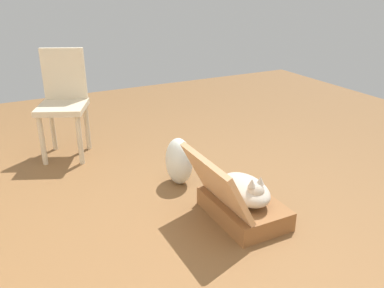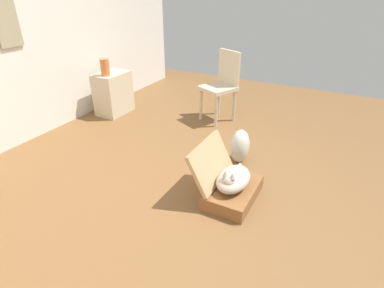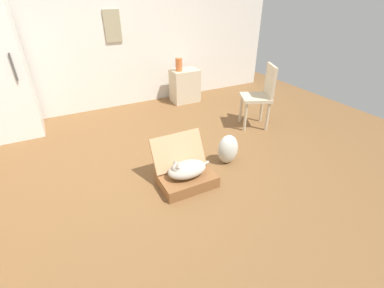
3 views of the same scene
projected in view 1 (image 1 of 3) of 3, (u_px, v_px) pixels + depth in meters
name	position (u px, v px, depth m)	size (l,w,h in m)	color
ground_plane	(187.00, 246.00, 2.47)	(7.68, 7.68, 0.00)	brown
suitcase_base	(243.00, 208.00, 2.75)	(0.60, 0.41, 0.13)	brown
suitcase_lid	(216.00, 182.00, 2.56)	(0.60, 0.41, 0.04)	tan
cat	(245.00, 189.00, 2.68)	(0.52, 0.28, 0.22)	#B2A899
plastic_bag_white	(179.00, 161.00, 3.16)	(0.27, 0.20, 0.38)	silver
chair	(64.00, 100.00, 3.59)	(0.55, 0.54, 0.96)	beige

